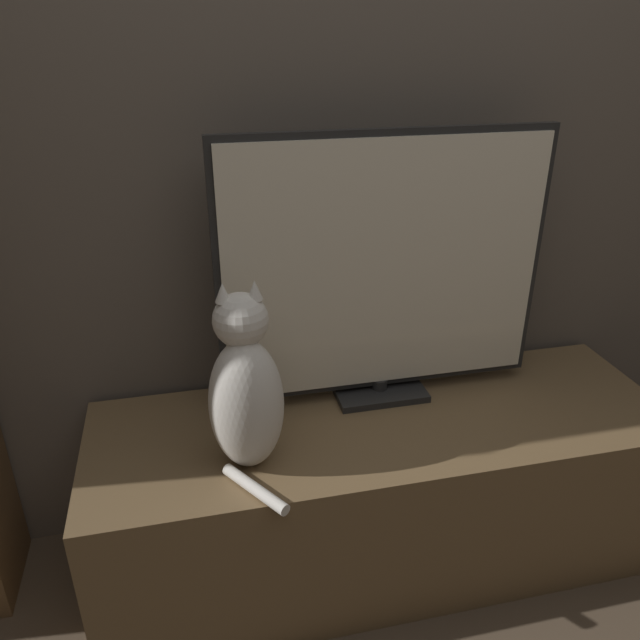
# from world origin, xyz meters

# --- Properties ---
(wall_back) EXTENTS (4.80, 0.05, 2.60)m
(wall_back) POSITION_xyz_m (0.00, 1.22, 1.30)
(wall_back) COLOR #60564C
(wall_back) RESTS_ON ground_plane
(tv_stand) EXTENTS (1.59, 0.53, 0.48)m
(tv_stand) POSITION_xyz_m (0.00, 0.91, 0.24)
(tv_stand) COLOR brown
(tv_stand) RESTS_ON ground_plane
(tv) EXTENTS (0.90, 0.16, 0.75)m
(tv) POSITION_xyz_m (0.03, 1.04, 0.86)
(tv) COLOR black
(tv) RESTS_ON tv_stand
(cat) EXTENTS (0.18, 0.30, 0.47)m
(cat) POSITION_xyz_m (-0.38, 0.82, 0.68)
(cat) COLOR silver
(cat) RESTS_ON tv_stand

